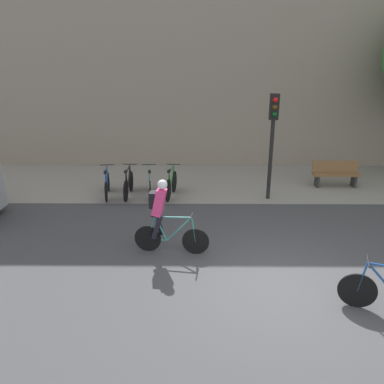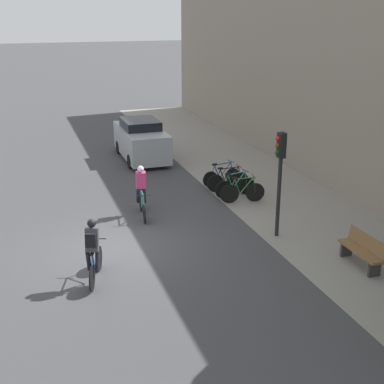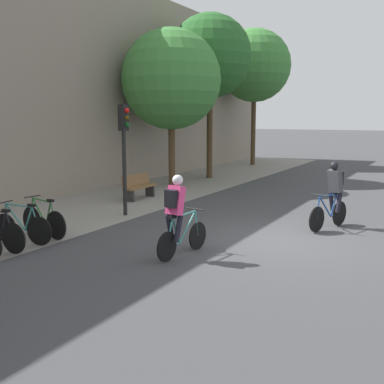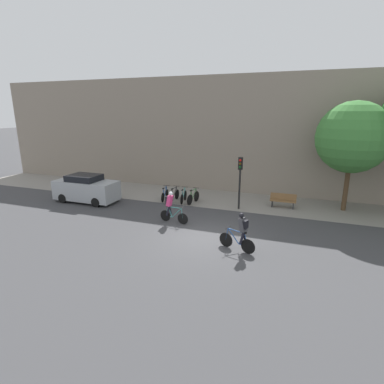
% 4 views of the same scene
% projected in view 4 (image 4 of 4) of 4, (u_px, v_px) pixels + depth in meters
% --- Properties ---
extents(ground, '(200.00, 200.00, 0.00)m').
position_uv_depth(ground, '(205.00, 238.00, 14.56)').
color(ground, '#3D3D3F').
extents(kerb_strip, '(44.00, 4.50, 0.01)m').
position_uv_depth(kerb_strip, '(234.00, 200.00, 20.68)').
color(kerb_strip, gray).
rests_on(kerb_strip, ground).
extents(building_facade, '(44.00, 0.60, 8.51)m').
position_uv_depth(building_facade, '(244.00, 135.00, 21.89)').
color(building_facade, gray).
rests_on(building_facade, ground).
extents(cyclist_pink, '(1.73, 0.50, 1.75)m').
position_uv_depth(cyclist_pink, '(171.00, 206.00, 16.41)').
color(cyclist_pink, black).
rests_on(cyclist_pink, ground).
extents(cyclist_grey, '(1.70, 0.67, 1.77)m').
position_uv_depth(cyclist_grey, '(241.00, 231.00, 12.92)').
color(cyclist_grey, black).
rests_on(cyclist_grey, ground).
extents(parked_bike_0, '(0.46, 1.64, 0.96)m').
position_uv_depth(parked_bike_0, '(165.00, 195.00, 20.66)').
color(parked_bike_0, black).
rests_on(parked_bike_0, ground).
extents(parked_bike_1, '(0.46, 1.72, 0.98)m').
position_uv_depth(parked_bike_1, '(174.00, 195.00, 20.43)').
color(parked_bike_1, black).
rests_on(parked_bike_1, ground).
extents(parked_bike_2, '(0.46, 1.67, 0.97)m').
position_uv_depth(parked_bike_2, '(184.00, 196.00, 20.20)').
color(parked_bike_2, black).
rests_on(parked_bike_2, ground).
extents(parked_bike_3, '(0.46, 1.65, 0.99)m').
position_uv_depth(parked_bike_3, '(193.00, 197.00, 19.97)').
color(parked_bike_3, black).
rests_on(parked_bike_3, ground).
extents(traffic_light_pole, '(0.26, 0.30, 3.28)m').
position_uv_depth(traffic_light_pole, '(240.00, 173.00, 18.27)').
color(traffic_light_pole, black).
rests_on(traffic_light_pole, ground).
extents(bench, '(1.61, 0.44, 0.89)m').
position_uv_depth(bench, '(283.00, 200.00, 19.06)').
color(bench, brown).
rests_on(bench, ground).
extents(parked_car, '(4.30, 1.84, 1.85)m').
position_uv_depth(parked_car, '(86.00, 189.00, 20.23)').
color(parked_car, '#9EA3A8').
rests_on(parked_car, ground).
extents(street_tree_0, '(4.19, 4.19, 6.58)m').
position_uv_depth(street_tree_0, '(353.00, 138.00, 17.50)').
color(street_tree_0, '#4C3823').
rests_on(street_tree_0, ground).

